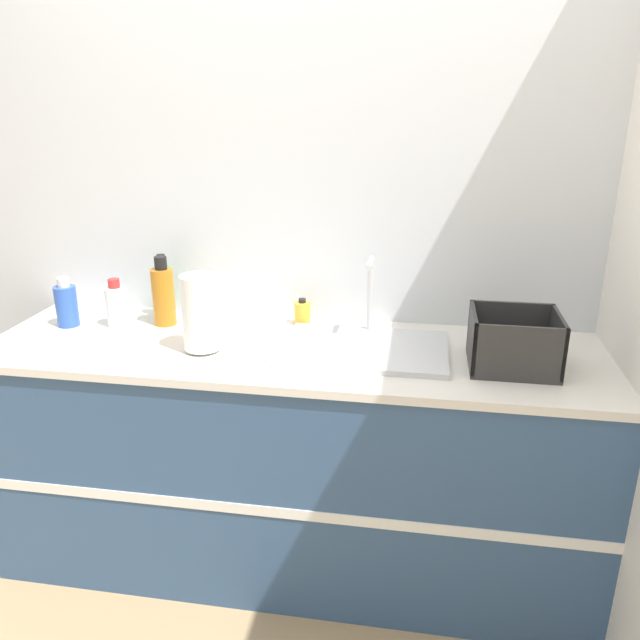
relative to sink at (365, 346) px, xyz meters
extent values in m
plane|color=tan|center=(-0.26, -0.33, -0.94)|extent=(12.00, 12.00, 0.00)
cube|color=silver|center=(-0.26, 0.35, 0.36)|extent=(4.62, 0.06, 2.60)
cube|color=#33517A|center=(-0.26, -0.01, -0.49)|extent=(2.22, 0.65, 0.89)
cube|color=white|center=(-0.26, -0.32, -0.49)|extent=(2.22, 0.01, 0.04)
cube|color=silver|center=(-0.26, -0.01, -0.03)|extent=(2.24, 0.67, 0.03)
cube|color=silver|center=(0.00, -0.01, -0.01)|extent=(0.58, 0.40, 0.02)
cylinder|color=silver|center=(0.00, 0.17, 0.14)|extent=(0.02, 0.02, 0.27)
cylinder|color=silver|center=(0.00, 0.10, 0.27)|extent=(0.02, 0.13, 0.02)
cylinder|color=#4C4C51|center=(-0.57, -0.09, -0.01)|extent=(0.10, 0.10, 0.01)
cylinder|color=white|center=(-0.57, -0.09, 0.12)|extent=(0.13, 0.13, 0.27)
cube|color=#2D2D2D|center=(0.50, -0.06, -0.01)|extent=(0.28, 0.25, 0.01)
cube|color=#2D2D2D|center=(0.50, -0.18, 0.08)|extent=(0.28, 0.01, 0.18)
cube|color=#2D2D2D|center=(0.50, 0.06, 0.08)|extent=(0.28, 0.01, 0.18)
cube|color=#2D2D2D|center=(0.36, -0.06, 0.08)|extent=(0.01, 0.25, 0.18)
cube|color=#2D2D2D|center=(0.63, -0.06, 0.08)|extent=(0.01, 0.25, 0.18)
cylinder|color=#B26B19|center=(-0.81, 0.15, 0.09)|extent=(0.09, 0.09, 0.22)
cylinder|color=black|center=(-0.81, 0.15, 0.23)|extent=(0.05, 0.05, 0.05)
cylinder|color=#2D8C3D|center=(-0.84, 0.23, 0.09)|extent=(0.06, 0.06, 0.21)
cylinder|color=black|center=(-0.84, 0.23, 0.22)|extent=(0.03, 0.03, 0.05)
cylinder|color=white|center=(-0.98, 0.10, 0.06)|extent=(0.08, 0.08, 0.16)
cylinder|color=red|center=(-0.98, 0.10, 0.15)|extent=(0.04, 0.04, 0.03)
cylinder|color=#2D56B7|center=(-1.18, 0.07, 0.06)|extent=(0.08, 0.08, 0.16)
cylinder|color=silver|center=(-1.18, 0.07, 0.16)|extent=(0.05, 0.05, 0.03)
cylinder|color=gold|center=(-0.27, 0.23, 0.03)|extent=(0.06, 0.06, 0.09)
cylinder|color=black|center=(-0.27, 0.23, 0.08)|extent=(0.03, 0.03, 0.02)
camera|label=1|loc=(0.18, -2.04, 0.83)|focal=35.00mm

